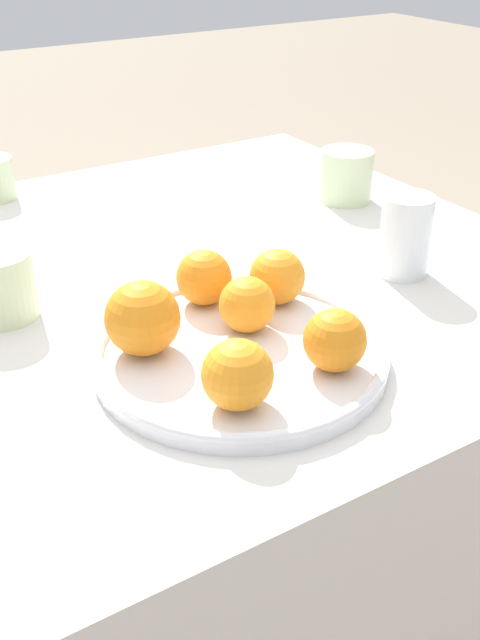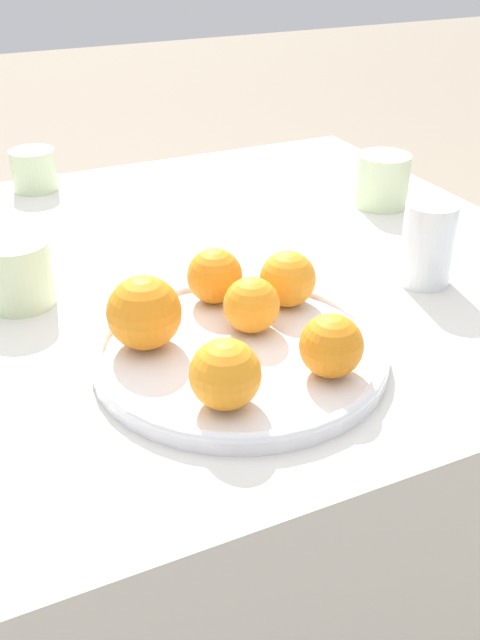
{
  "view_description": "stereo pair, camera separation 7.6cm",
  "coord_description": "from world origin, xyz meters",
  "px_view_note": "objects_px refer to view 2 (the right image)",
  "views": [
    {
      "loc": [
        -0.28,
        -0.78,
        1.18
      ],
      "look_at": [
        0.07,
        -0.23,
        0.81
      ],
      "focal_mm": 42.0,
      "sensor_mm": 36.0,
      "label": 1
    },
    {
      "loc": [
        -0.21,
        -0.82,
        1.18
      ],
      "look_at": [
        0.07,
        -0.23,
        0.81
      ],
      "focal_mm": 42.0,
      "sensor_mm": 36.0,
      "label": 2
    }
  ],
  "objects_px": {
    "orange_1": "(225,374)",
    "cup_0": "(382,180)",
    "orange_4": "(331,346)",
    "water_glass": "(428,244)",
    "cup_1": "(34,170)",
    "cup_2": "(18,274)",
    "orange_3": "(288,279)",
    "orange_0": "(252,305)",
    "fruit_platter": "(240,353)",
    "orange_5": "(215,276)",
    "orange_2": "(144,313)"
  },
  "relations": [
    {
      "from": "orange_2",
      "to": "orange_4",
      "type": "bearing_deg",
      "value": -41.09
    },
    {
      "from": "fruit_platter",
      "to": "orange_5",
      "type": "xyz_separation_m",
      "value": [
        0.02,
        0.11,
        0.04
      ]
    },
    {
      "from": "orange_5",
      "to": "orange_0",
      "type": "bearing_deg",
      "value": -83.46
    },
    {
      "from": "orange_5",
      "to": "water_glass",
      "type": "bearing_deg",
      "value": -8.57
    },
    {
      "from": "fruit_platter",
      "to": "orange_5",
      "type": "relative_size",
      "value": 4.82
    },
    {
      "from": "cup_2",
      "to": "cup_1",
      "type": "bearing_deg",
      "value": 75.8
    },
    {
      "from": "fruit_platter",
      "to": "orange_3",
      "type": "bearing_deg",
      "value": 36.11
    },
    {
      "from": "water_glass",
      "to": "cup_0",
      "type": "bearing_deg",
      "value": 66.96
    },
    {
      "from": "orange_4",
      "to": "orange_1",
      "type": "bearing_deg",
      "value": -178.37
    },
    {
      "from": "orange_5",
      "to": "water_glass",
      "type": "xyz_separation_m",
      "value": [
        0.27,
        -0.04,
        0.01
      ]
    },
    {
      "from": "orange_1",
      "to": "orange_4",
      "type": "xyz_separation_m",
      "value": [
        0.11,
        0.0,
        -0.0
      ]
    },
    {
      "from": "orange_4",
      "to": "water_glass",
      "type": "relative_size",
      "value": 0.6
    },
    {
      "from": "fruit_platter",
      "to": "orange_4",
      "type": "distance_m",
      "value": 0.1
    },
    {
      "from": "fruit_platter",
      "to": "water_glass",
      "type": "distance_m",
      "value": 0.3
    },
    {
      "from": "orange_1",
      "to": "water_glass",
      "type": "height_order",
      "value": "water_glass"
    },
    {
      "from": "orange_5",
      "to": "water_glass",
      "type": "height_order",
      "value": "water_glass"
    },
    {
      "from": "water_glass",
      "to": "cup_0",
      "type": "distance_m",
      "value": 0.27
    },
    {
      "from": "fruit_platter",
      "to": "orange_0",
      "type": "distance_m",
      "value": 0.05
    },
    {
      "from": "orange_4",
      "to": "cup_1",
      "type": "height_order",
      "value": "orange_4"
    },
    {
      "from": "orange_2",
      "to": "orange_3",
      "type": "height_order",
      "value": "orange_2"
    },
    {
      "from": "orange_2",
      "to": "orange_5",
      "type": "distance_m",
      "value": 0.12
    },
    {
      "from": "orange_4",
      "to": "water_glass",
      "type": "bearing_deg",
      "value": 32.81
    },
    {
      "from": "orange_3",
      "to": "cup_2",
      "type": "distance_m",
      "value": 0.31
    },
    {
      "from": "cup_2",
      "to": "orange_3",
      "type": "bearing_deg",
      "value": -30.34
    },
    {
      "from": "orange_1",
      "to": "cup_0",
      "type": "xyz_separation_m",
      "value": [
        0.44,
        0.39,
        -0.01
      ]
    },
    {
      "from": "fruit_platter",
      "to": "orange_2",
      "type": "distance_m",
      "value": 0.11
    },
    {
      "from": "orange_3",
      "to": "cup_1",
      "type": "distance_m",
      "value": 0.58
    },
    {
      "from": "orange_0",
      "to": "orange_4",
      "type": "distance_m",
      "value": 0.11
    },
    {
      "from": "orange_0",
      "to": "cup_1",
      "type": "relative_size",
      "value": 0.84
    },
    {
      "from": "orange_4",
      "to": "cup_0",
      "type": "distance_m",
      "value": 0.51
    },
    {
      "from": "cup_2",
      "to": "water_glass",
      "type": "bearing_deg",
      "value": -18.54
    },
    {
      "from": "orange_1",
      "to": "orange_2",
      "type": "relative_size",
      "value": 0.86
    },
    {
      "from": "orange_1",
      "to": "orange_4",
      "type": "distance_m",
      "value": 0.11
    },
    {
      "from": "cup_1",
      "to": "cup_2",
      "type": "bearing_deg",
      "value": -104.2
    },
    {
      "from": "orange_5",
      "to": "orange_3",
      "type": "bearing_deg",
      "value": -30.58
    },
    {
      "from": "orange_2",
      "to": "fruit_platter",
      "type": "bearing_deg",
      "value": -30.31
    },
    {
      "from": "orange_3",
      "to": "orange_2",
      "type": "bearing_deg",
      "value": -174.54
    },
    {
      "from": "cup_1",
      "to": "fruit_platter",
      "type": "bearing_deg",
      "value": -82.53
    },
    {
      "from": "orange_3",
      "to": "fruit_platter",
      "type": "bearing_deg",
      "value": -143.89
    },
    {
      "from": "orange_5",
      "to": "fruit_platter",
      "type": "bearing_deg",
      "value": -100.18
    },
    {
      "from": "orange_5",
      "to": "cup_1",
      "type": "relative_size",
      "value": 0.88
    },
    {
      "from": "orange_1",
      "to": "water_glass",
      "type": "bearing_deg",
      "value": 23.68
    },
    {
      "from": "fruit_platter",
      "to": "cup_0",
      "type": "xyz_separation_m",
      "value": [
        0.39,
        0.31,
        0.03
      ]
    },
    {
      "from": "orange_4",
      "to": "orange_3",
      "type": "bearing_deg",
      "value": 78.14
    },
    {
      "from": "orange_5",
      "to": "cup_1",
      "type": "xyz_separation_m",
      "value": [
        -0.1,
        0.51,
        -0.01
      ]
    },
    {
      "from": "orange_3",
      "to": "cup_0",
      "type": "relative_size",
      "value": 0.78
    },
    {
      "from": "orange_0",
      "to": "orange_1",
      "type": "xyz_separation_m",
      "value": [
        -0.08,
        -0.11,
        0.0
      ]
    },
    {
      "from": "orange_0",
      "to": "cup_1",
      "type": "bearing_deg",
      "value": 100.58
    },
    {
      "from": "orange_0",
      "to": "water_glass",
      "type": "relative_size",
      "value": 0.58
    },
    {
      "from": "orange_0",
      "to": "orange_2",
      "type": "bearing_deg",
      "value": 170.83
    }
  ]
}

